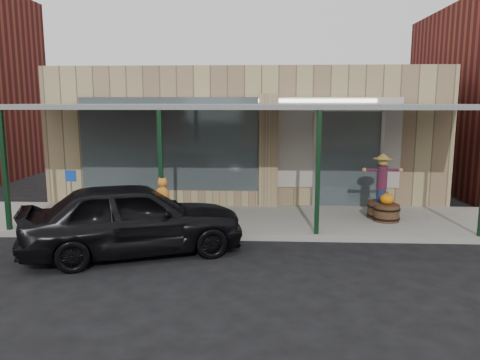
# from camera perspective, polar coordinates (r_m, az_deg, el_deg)

# --- Properties ---
(ground) EXTENTS (120.00, 120.00, 0.00)m
(ground) POSITION_cam_1_polar(r_m,az_deg,el_deg) (9.00, -0.92, -11.12)
(ground) COLOR black
(ground) RESTS_ON ground
(sidewalk) EXTENTS (40.00, 3.20, 0.15)m
(sidewalk) POSITION_cam_1_polar(r_m,az_deg,el_deg) (12.40, 0.21, -4.93)
(sidewalk) COLOR gray
(sidewalk) RESTS_ON ground
(storefront) EXTENTS (12.00, 6.25, 4.20)m
(storefront) POSITION_cam_1_polar(r_m,az_deg,el_deg) (16.61, 0.97, 5.80)
(storefront) COLOR tan
(storefront) RESTS_ON ground
(awning) EXTENTS (12.00, 3.00, 3.04)m
(awning) POSITION_cam_1_polar(r_m,az_deg,el_deg) (11.98, 0.21, 8.75)
(awning) COLOR slate
(awning) RESTS_ON ground
(block_buildings_near) EXTENTS (61.00, 8.00, 8.00)m
(block_buildings_near) POSITION_cam_1_polar(r_m,az_deg,el_deg) (17.67, 7.76, 11.36)
(block_buildings_near) COLOR maroon
(block_buildings_near) RESTS_ON ground
(barrel_scarecrow) EXTENTS (0.99, 0.88, 1.72)m
(barrel_scarecrow) POSITION_cam_1_polar(r_m,az_deg,el_deg) (12.75, 16.82, -1.93)
(barrel_scarecrow) COLOR #543421
(barrel_scarecrow) RESTS_ON sidewalk
(barrel_pumpkin) EXTENTS (0.71, 0.71, 0.77)m
(barrel_pumpkin) POSITION_cam_1_polar(r_m,az_deg,el_deg) (12.55, 17.42, -3.57)
(barrel_pumpkin) COLOR #543421
(barrel_pumpkin) RESTS_ON sidewalk
(handicap_sign) EXTENTS (0.28, 0.04, 1.36)m
(handicap_sign) POSITION_cam_1_polar(r_m,az_deg,el_deg) (12.32, -19.86, -1.09)
(handicap_sign) COLOR gray
(handicap_sign) RESTS_ON sidewalk
(parked_sedan) EXTENTS (4.87, 3.30, 1.54)m
(parked_sedan) POSITION_cam_1_polar(r_m,az_deg,el_deg) (10.05, -12.77, -4.53)
(parked_sedan) COLOR black
(parked_sedan) RESTS_ON ground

